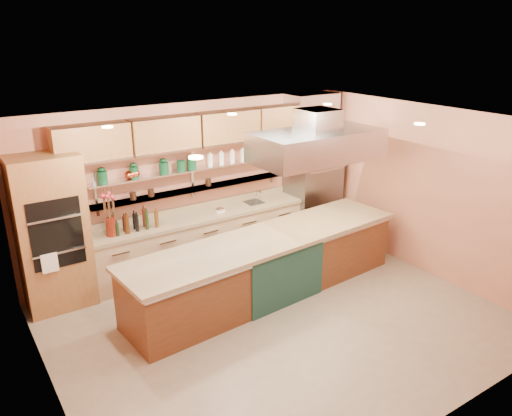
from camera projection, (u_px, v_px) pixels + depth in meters
floor at (278, 321)px, 7.11m from camera, size 6.00×5.00×0.02m
ceiling at (282, 125)px, 6.16m from camera, size 6.00×5.00×0.02m
wall_back at (194, 184)px, 8.59m from camera, size 6.00×0.04×2.80m
wall_front at (437, 313)px, 4.67m from camera, size 6.00×0.04×2.80m
wall_left at (42, 291)px, 5.07m from camera, size 0.04×5.00×2.80m
wall_right at (427, 191)px, 8.19m from camera, size 0.04×5.00×2.80m
oven_stack at (52, 233)px, 7.15m from camera, size 0.95×0.64×2.30m
refrigerator at (312, 186)px, 9.65m from camera, size 0.95×0.72×2.10m
back_counter at (202, 240)px, 8.65m from camera, size 3.84×0.64×0.93m
wall_shelf_lower at (195, 189)px, 8.48m from camera, size 3.60×0.26×0.03m
wall_shelf_upper at (195, 169)px, 8.36m from camera, size 3.60×0.26×0.03m
upper_cabinets at (197, 131)px, 8.13m from camera, size 4.60×0.36×0.55m
range_hood at (317, 145)px, 7.56m from camera, size 2.00×1.00×0.45m
ceiling_downlights at (273, 125)px, 6.33m from camera, size 4.00×2.80×0.02m
island at (267, 265)px, 7.69m from camera, size 4.62×1.33×0.95m
flower_vase at (111, 227)px, 7.59m from camera, size 0.21×0.21×0.29m
oil_bottle_cluster at (136, 223)px, 7.80m from camera, size 0.78×0.27×0.25m
kitchen_scale at (220, 210)px, 8.61m from camera, size 0.18×0.16×0.08m
bar_faucet at (256, 196)px, 9.10m from camera, size 0.03×0.03×0.22m
copper_kettle at (129, 175)px, 7.75m from camera, size 0.19×0.19×0.13m
green_canister at (181, 165)px, 8.20m from camera, size 0.14×0.14×0.16m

